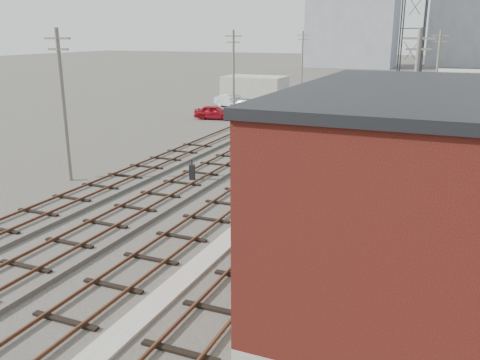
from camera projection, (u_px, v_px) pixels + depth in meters
The scene contains 23 objects.
ground at pixel (377, 107), 61.87m from camera, with size 320.00×320.00×0.00m, color #282621.
track_right at pixel (369, 140), 42.33m from camera, with size 3.20×90.00×0.39m.
track_mid_right at pixel (322, 136), 43.83m from camera, with size 3.20×90.00×0.39m.
track_mid_left at pixel (279, 133), 45.33m from camera, with size 3.20×90.00×0.39m.
track_left at pixel (237, 130), 46.82m from camera, with size 3.20×90.00×0.39m.
platform_curb at pixel (221, 248), 20.96m from camera, with size 0.90×28.00×0.26m, color gray.
brick_building at pixel (399, 204), 15.60m from camera, with size 6.54×12.20×7.22m.
lattice_tower at pixel (411, 51), 35.61m from camera, with size 1.60×1.60×15.00m.
utility_pole_left_a at pixel (63, 102), 29.84m from camera, with size 1.80×0.24×9.00m.
utility_pole_left_b at pixel (234, 73), 51.95m from camera, with size 1.80×0.24×9.00m.
utility_pole_left_c at pixel (302, 61), 74.06m from camera, with size 1.80×0.24×9.00m.
utility_pole_right_a at pixel (414, 102), 29.80m from camera, with size 1.80×0.24×9.00m.
utility_pole_right_b at pixel (437, 69), 56.33m from camera, with size 1.80×0.24×9.00m.
apartment_left at pixel (354, 7), 130.76m from camera, with size 22.00×14.00×30.00m, color gray.
apartment_right at pixel (462, 16), 134.85m from camera, with size 16.00×12.00×26.00m, color gray.
shed_left at pixel (255, 88), 67.41m from camera, with size 8.00×5.00×3.20m, color gray.
shed_right at pixel (459, 86), 66.79m from camera, with size 6.00×6.00×4.00m, color gray.
signal_mast at pixel (256, 245), 15.21m from camera, with size 0.40×0.42×4.34m.
switch_stand at pixel (192, 173), 30.48m from camera, with size 0.36×0.36×1.33m.
site_trailer at pixel (337, 96), 62.01m from camera, with size 6.42×4.18×2.49m.
car_red at pixel (215, 112), 52.99m from camera, with size 1.71×4.26×1.45m, color maroon.
car_silver at pixel (232, 101), 61.48m from camera, with size 1.64×4.69×1.55m, color #B8BCC0.
car_grey at pixel (250, 105), 58.18m from camera, with size 1.98×4.87×1.41m, color slate.
Camera 1 is at (8.75, -3.51, 8.69)m, focal length 38.00 mm.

